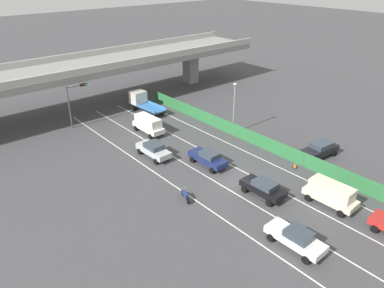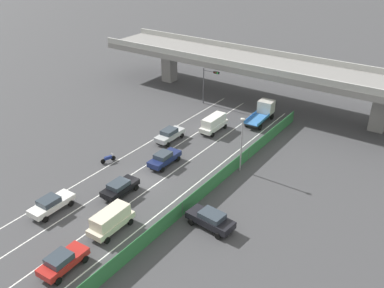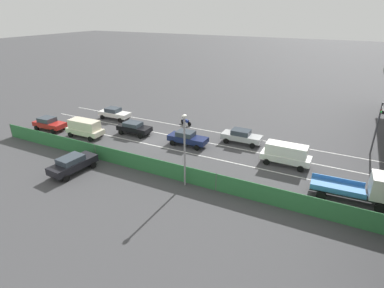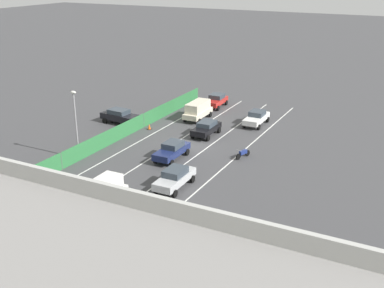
# 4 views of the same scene
# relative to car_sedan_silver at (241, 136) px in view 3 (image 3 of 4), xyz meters

# --- Properties ---
(ground_plane) EXTENTS (300.00, 300.00, 0.00)m
(ground_plane) POSITION_rel_car_sedan_silver_xyz_m (3.43, -9.81, -0.92)
(ground_plane) COLOR #424244
(lane_line_left_edge) EXTENTS (0.14, 44.89, 0.01)m
(lane_line_left_edge) POSITION_rel_car_sedan_silver_xyz_m (-1.94, -5.37, -0.91)
(lane_line_left_edge) COLOR silver
(lane_line_left_edge) RESTS_ON ground
(lane_line_mid_left) EXTENTS (0.14, 44.89, 0.01)m
(lane_line_mid_left) POSITION_rel_car_sedan_silver_xyz_m (1.64, -5.37, -0.91)
(lane_line_mid_left) COLOR silver
(lane_line_mid_left) RESTS_ON ground
(lane_line_mid_right) EXTENTS (0.14, 44.89, 0.01)m
(lane_line_mid_right) POSITION_rel_car_sedan_silver_xyz_m (5.22, -5.37, -0.91)
(lane_line_mid_right) COLOR silver
(lane_line_mid_right) RESTS_ON ground
(lane_line_right_edge) EXTENTS (0.14, 44.89, 0.01)m
(lane_line_right_edge) POSITION_rel_car_sedan_silver_xyz_m (8.80, -5.37, -0.91)
(lane_line_right_edge) COLOR silver
(lane_line_right_edge) RESTS_ON ground
(green_fence) EXTENTS (0.10, 40.99, 1.65)m
(green_fence) POSITION_rel_car_sedan_silver_xyz_m (10.91, -5.37, -0.09)
(green_fence) COLOR #2D753D
(green_fence) RESTS_ON ground
(car_sedan_silver) EXTENTS (1.98, 4.65, 1.66)m
(car_sedan_silver) POSITION_rel_car_sedan_silver_xyz_m (0.00, 0.00, 0.00)
(car_sedan_silver) COLOR #B7BABC
(car_sedan_silver) RESTS_ON ground
(car_sedan_black) EXTENTS (2.06, 4.33, 1.56)m
(car_sedan_black) POSITION_rel_car_sedan_silver_xyz_m (3.35, -12.91, -0.03)
(car_sedan_black) COLOR black
(car_sedan_black) RESTS_ON ground
(car_sedan_red) EXTENTS (2.17, 4.35, 1.65)m
(car_sedan_red) POSITION_rel_car_sedan_silver_xyz_m (7.13, -23.64, -0.01)
(car_sedan_red) COLOR red
(car_sedan_red) RESTS_ON ground
(car_sedan_navy) EXTENTS (1.98, 4.61, 1.65)m
(car_sedan_navy) POSITION_rel_car_sedan_silver_xyz_m (3.34, -5.37, -0.01)
(car_sedan_navy) COLOR navy
(car_sedan_navy) RESTS_ON ground
(car_hatchback_white) EXTENTS (2.03, 4.68, 1.62)m
(car_hatchback_white) POSITION_rel_car_sedan_silver_xyz_m (-0.15, -18.97, -0.03)
(car_hatchback_white) COLOR silver
(car_hatchback_white) RESTS_ON ground
(car_van_cream) EXTENTS (2.16, 4.71, 2.16)m
(car_van_cream) POSITION_rel_car_sedan_silver_xyz_m (6.80, -17.70, 0.31)
(car_van_cream) COLOR beige
(car_van_cream) RESTS_ON ground
(car_van_white) EXTENTS (1.98, 4.88, 2.21)m
(car_van_white) POSITION_rel_car_sedan_silver_xyz_m (3.21, 5.73, 0.33)
(car_van_white) COLOR silver
(car_van_white) RESTS_ON ground
(flatbed_truck_blue) EXTENTS (2.62, 6.32, 2.67)m
(flatbed_truck_blue) POSITION_rel_car_sedan_silver_xyz_m (7.09, 13.04, 0.45)
(flatbed_truck_blue) COLOR black
(flatbed_truck_blue) RESTS_ON ground
(motorcycle) EXTENTS (0.83, 1.88, 0.93)m
(motorcycle) POSITION_rel_car_sedan_silver_xyz_m (-2.59, -8.72, -0.46)
(motorcycle) COLOR black
(motorcycle) RESTS_ON ground
(parked_sedan_dark) EXTENTS (4.80, 2.39, 1.70)m
(parked_sedan_dark) POSITION_rel_car_sedan_silver_xyz_m (14.14, -12.06, 0.03)
(parked_sedan_dark) COLOR black
(parked_sedan_dark) RESTS_ON ground
(traffic_light) EXTENTS (2.87, 0.40, 5.79)m
(traffic_light) POSITION_rel_car_sedan_silver_xyz_m (-2.73, 13.48, 3.12)
(traffic_light) COLOR #47474C
(traffic_light) RESTS_ON ground
(street_lamp) EXTENTS (0.60, 0.36, 6.64)m
(street_lamp) POSITION_rel_car_sedan_silver_xyz_m (11.34, -1.37, 3.15)
(street_lamp) COLOR gray
(street_lamp) RESTS_ON ground
(traffic_cone) EXTENTS (0.47, 0.47, 0.65)m
(traffic_cone) POSITION_rel_car_sedan_silver_xyz_m (9.97, -11.83, -0.61)
(traffic_cone) COLOR orange
(traffic_cone) RESTS_ON ground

